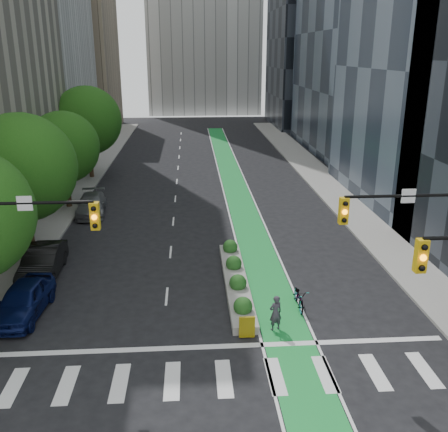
{
  "coord_description": "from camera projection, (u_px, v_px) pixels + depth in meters",
  "views": [
    {
      "loc": [
        -1.11,
        -17.33,
        12.06
      ],
      "look_at": [
        0.75,
        9.98,
        3.0
      ],
      "focal_mm": 40.0,
      "sensor_mm": 36.0,
      "label": 1
    }
  ],
  "objects": [
    {
      "name": "building_dark_end",
      "position": [
        317.0,
        39.0,
        81.58
      ],
      "size": [
        14.0,
        18.0,
        28.0
      ],
      "primitive_type": "cube",
      "color": "black",
      "rests_on": "ground"
    },
    {
      "name": "tree_mid",
      "position": [
        22.0,
        168.0,
        29.18
      ],
      "size": [
        6.4,
        6.4,
        8.78
      ],
      "color": "black",
      "rests_on": "ground"
    },
    {
      "name": "tree_far",
      "position": [
        87.0,
        121.0,
        48.09
      ],
      "size": [
        6.6,
        6.6,
        9.0
      ],
      "color": "black",
      "rests_on": "ground"
    },
    {
      "name": "tree_midfar",
      "position": [
        63.0,
        147.0,
        38.85
      ],
      "size": [
        5.6,
        5.6,
        7.76
      ],
      "color": "black",
      "rests_on": "ground"
    },
    {
      "name": "bike_lane_paint",
      "position": [
        233.0,
        181.0,
        48.88
      ],
      "size": [
        2.2,
        70.0,
        0.01
      ],
      "primitive_type": "cube",
      "color": "#1A8F39",
      "rests_on": "ground"
    },
    {
      "name": "parked_car_left_mid",
      "position": [
        43.0,
        262.0,
        27.85
      ],
      "size": [
        1.95,
        5.21,
        1.7
      ],
      "primitive_type": "imported",
      "rotation": [
        0.0,
        0.0,
        0.03
      ],
      "color": "black",
      "rests_on": "ground"
    },
    {
      "name": "cyclist",
      "position": [
        276.0,
        313.0,
        22.44
      ],
      "size": [
        0.73,
        0.6,
        1.71
      ],
      "primitive_type": "imported",
      "rotation": [
        0.0,
        0.0,
        3.5
      ],
      "color": "#36313B",
      "rests_on": "ground"
    },
    {
      "name": "parked_car_left_far",
      "position": [
        91.0,
        204.0,
        38.71
      ],
      "size": [
        2.55,
        5.32,
        1.49
      ],
      "primitive_type": "imported",
      "rotation": [
        0.0,
        0.0,
        0.09
      ],
      "color": "slate",
      "rests_on": "ground"
    },
    {
      "name": "sidewalk_left",
      "position": [
        68.0,
        197.0,
        43.17
      ],
      "size": [
        3.6,
        90.0,
        0.15
      ],
      "primitive_type": "cube",
      "color": "gray",
      "rests_on": "ground"
    },
    {
      "name": "parked_car_left_near",
      "position": [
        23.0,
        300.0,
        23.71
      ],
      "size": [
        2.23,
        4.9,
        1.63
      ],
      "primitive_type": "imported",
      "rotation": [
        0.0,
        0.0,
        -0.06
      ],
      "color": "#0C164A",
      "rests_on": "ground"
    },
    {
      "name": "building_tan_far",
      "position": [
        66.0,
        45.0,
        77.42
      ],
      "size": [
        14.0,
        16.0,
        26.0
      ],
      "primitive_type": "cube",
      "color": "tan",
      "rests_on": "ground"
    },
    {
      "name": "bicycle",
      "position": [
        299.0,
        297.0,
        24.55
      ],
      "size": [
        0.76,
        2.08,
        1.09
      ],
      "primitive_type": "imported",
      "rotation": [
        0.0,
        0.0,
        -0.02
      ],
      "color": "gray",
      "rests_on": "ground"
    },
    {
      "name": "median_planter",
      "position": [
        236.0,
        279.0,
        26.9
      ],
      "size": [
        1.2,
        10.26,
        1.1
      ],
      "color": "gray",
      "rests_on": "ground"
    },
    {
      "name": "signal_right",
      "position": [
        439.0,
        244.0,
        19.77
      ],
      "size": [
        5.82,
        0.51,
        7.2
      ],
      "color": "black",
      "rests_on": "ground"
    },
    {
      "name": "ground",
      "position": [
        222.0,
        363.0,
        20.27
      ],
      "size": [
        160.0,
        160.0,
        0.0
      ],
      "primitive_type": "plane",
      "color": "black",
      "rests_on": "ground"
    },
    {
      "name": "sidewalk_right",
      "position": [
        335.0,
        192.0,
        44.69
      ],
      "size": [
        3.6,
        90.0,
        0.15
      ],
      "primitive_type": "cube",
      "color": "gray",
      "rests_on": "ground"
    }
  ]
}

